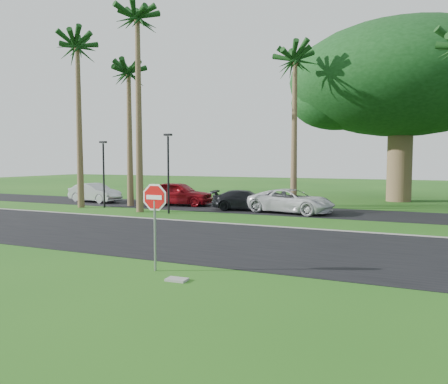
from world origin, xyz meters
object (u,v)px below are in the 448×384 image
Objects in this scene: stop_sign_near at (155,209)px; car_dark at (246,200)px; car_minivan at (291,201)px; car_silver at (95,193)px; car_red at (179,194)px.

stop_sign_near is 15.16m from car_dark.
car_minivan is (0.01, 14.57, -1.07)m from stop_sign_near.
car_dark is (12.01, -0.24, -0.07)m from car_silver.
car_dark is at bearing 94.08° from car_minivan.
car_silver is at bearing 134.79° from stop_sign_near.
car_red is (6.73, 0.62, 0.12)m from car_silver.
car_silver is 12.01m from car_dark.
car_silver is at bearing 97.07° from car_minivan.
car_red is (-8.23, 15.69, -0.97)m from stop_sign_near.
car_dark is (5.28, -0.87, -0.19)m from car_red.
stop_sign_near reaches higher than car_minivan.
car_red is at bearing 117.69° from stop_sign_near.
car_red is at bearing 91.23° from car_minivan.
car_silver reaches higher than car_dark.
stop_sign_near is at bearing 179.44° from car_dark.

